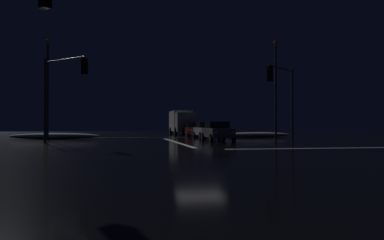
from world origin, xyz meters
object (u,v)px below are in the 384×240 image
at_px(sedan_red, 193,129).
at_px(box_truck, 182,122).
at_px(sedan_gray, 217,131).
at_px(streetlamp_right_near, 276,82).
at_px(traffic_signal_ne, 283,89).
at_px(traffic_signal_nw, 61,83).
at_px(streetlamp_left_near, 48,82).
at_px(sedan_white, 206,130).

bearing_deg(sedan_red, box_truck, 92.38).
bearing_deg(sedan_gray, streetlamp_right_near, 30.72).
height_order(sedan_red, traffic_signal_ne, traffic_signal_ne).
height_order(traffic_signal_nw, streetlamp_right_near, streetlamp_right_near).
relative_size(sedan_gray, streetlamp_left_near, 0.51).
relative_size(sedan_white, traffic_signal_ne, 0.74).
relative_size(traffic_signal_nw, streetlamp_right_near, 0.66).
relative_size(sedan_red, streetlamp_right_near, 0.47).
height_order(box_truck, streetlamp_left_near, streetlamp_left_near).
distance_m(sedan_gray, traffic_signal_nw, 12.54).
xyz_separation_m(sedan_gray, traffic_signal_nw, (-11.78, -2.60, 3.42)).
xyz_separation_m(box_truck, traffic_signal_ne, (4.42, -21.88, 2.37)).
xyz_separation_m(box_truck, streetlamp_right_near, (6.49, -15.32, 3.58)).
height_order(sedan_red, box_truck, box_truck).
bearing_deg(box_truck, streetlamp_left_near, -132.12).
height_order(sedan_red, streetlamp_left_near, streetlamp_left_near).
xyz_separation_m(sedan_white, box_truck, (-0.41, 12.69, 0.91)).
bearing_deg(traffic_signal_nw, sedan_gray, 12.44).
xyz_separation_m(traffic_signal_nw, streetlamp_right_near, (18.34, 6.50, 1.07)).
relative_size(sedan_white, box_truck, 0.52).
height_order(sedan_gray, sedan_white, same).
height_order(box_truck, traffic_signal_ne, traffic_signal_ne).
distance_m(sedan_gray, sedan_white, 6.55).
relative_size(sedan_gray, sedan_white, 1.00).
xyz_separation_m(sedan_white, traffic_signal_ne, (4.02, -9.20, 3.27)).
relative_size(streetlamp_right_near, streetlamp_left_near, 1.08).
bearing_deg(box_truck, sedan_red, -87.62).
relative_size(sedan_gray, sedan_red, 1.00).
bearing_deg(traffic_signal_ne, sedan_red, 105.16).
relative_size(sedan_red, box_truck, 0.52).
distance_m(sedan_red, traffic_signal_nw, 19.79).
relative_size(sedan_gray, streetlamp_right_near, 0.47).
xyz_separation_m(traffic_signal_ne, streetlamp_right_near, (2.06, 6.56, 1.22)).
relative_size(box_truck, streetlamp_left_near, 0.97).
distance_m(sedan_white, traffic_signal_nw, 15.67).
bearing_deg(sedan_white, box_truck, 91.85).
bearing_deg(traffic_signal_nw, traffic_signal_ne, -0.23).
height_order(sedan_gray, traffic_signal_nw, traffic_signal_nw).
bearing_deg(sedan_white, streetlamp_left_near, -169.54).
distance_m(sedan_gray, streetlamp_left_near, 14.91).
distance_m(box_truck, traffic_signal_nw, 24.96).
bearing_deg(traffic_signal_ne, streetlamp_right_near, 72.54).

